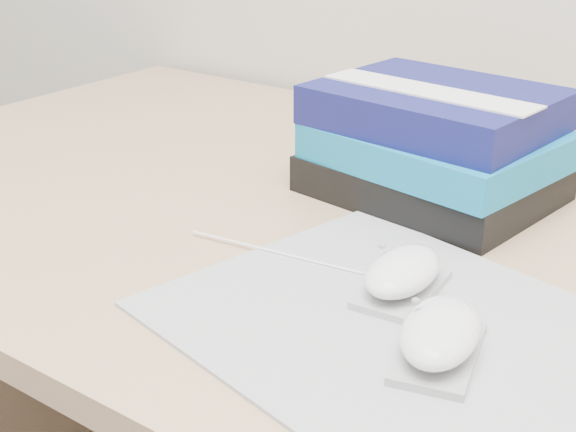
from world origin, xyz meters
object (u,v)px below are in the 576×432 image
Objects in this scene: desk at (452,396)px; pouch at (381,132)px; book_stack at (435,144)px; mouse_rear at (403,274)px; mouse_front at (440,335)px.

pouch is (-0.15, 0.07, 0.29)m from desk.
book_stack is at bearing -20.62° from pouch.
pouch is (-0.18, 0.27, 0.03)m from mouse_rear.
mouse_rear is at bearing -83.42° from desk.
book_stack reaches higher than mouse_front.
pouch is (-0.25, 0.34, 0.03)m from mouse_front.
book_stack reaches higher than desk.
book_stack is (-0.09, 0.23, 0.04)m from mouse_rear.
mouse_rear is 0.10m from mouse_front.
book_stack is (-0.07, 0.04, 0.30)m from desk.
mouse_rear is (0.02, -0.20, 0.26)m from desk.
mouse_rear is at bearing -56.63° from pouch.
desk is at bearing -28.99° from book_stack.
mouse_front reaches higher than desk.
mouse_rear is 0.37× the size of book_stack.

